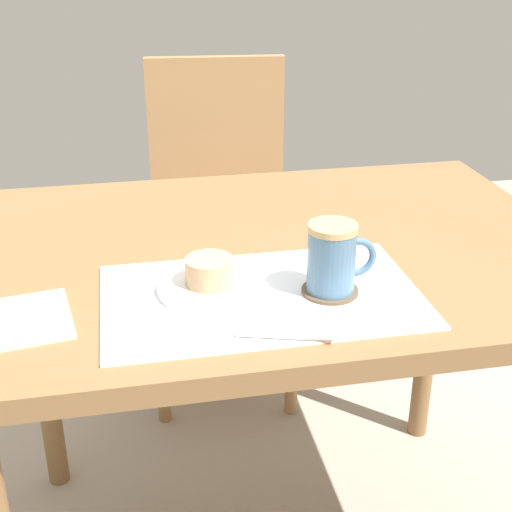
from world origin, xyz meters
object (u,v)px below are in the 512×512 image
object	(u,v)px
pastry	(209,271)
coffee_mug	(333,257)
dining_table	(277,289)
wooden_chair	(220,217)
pastry_plate	(210,287)

from	to	relation	value
pastry	coffee_mug	bearing A→B (deg)	-13.17
dining_table	pastry	world-z (taller)	pastry
wooden_chair	pastry	size ratio (longest dim) A/B	12.63
pastry	dining_table	bearing A→B (deg)	48.46
coffee_mug	pastry_plate	bearing A→B (deg)	166.83
dining_table	wooden_chair	distance (m)	0.77
dining_table	pastry	bearing A→B (deg)	-131.54
dining_table	pastry	size ratio (longest dim) A/B	14.40
pastry_plate	wooden_chair	bearing A→B (deg)	80.83
pastry_plate	pastry	xyz separation A→B (m)	(0.00, 0.00, 0.03)
dining_table	coffee_mug	size ratio (longest dim) A/B	9.92
wooden_chair	pastry_plate	distance (m)	0.96
dining_table	wooden_chair	bearing A→B (deg)	89.59
dining_table	wooden_chair	xyz separation A→B (m)	(0.01, 0.75, -0.16)
dining_table	pastry_plate	distance (m)	0.24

